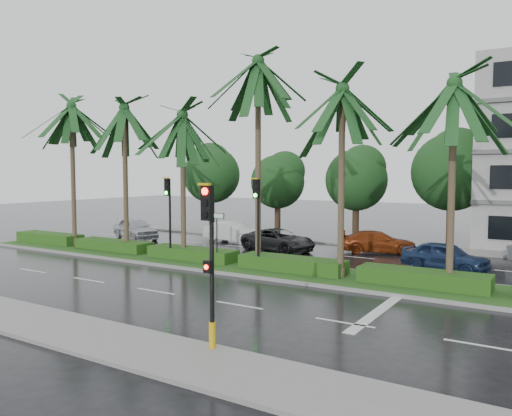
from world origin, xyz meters
The scene contains 17 objects.
ground centered at (0.00, 0.00, 0.00)m, with size 120.00×120.00×0.00m, color black.
near_sidewalk centered at (0.00, -10.20, 0.06)m, with size 40.00×2.40×0.12m, color gray.
far_sidewalk centered at (0.00, 12.00, 0.06)m, with size 40.00×2.00×0.12m, color gray.
median centered at (0.00, 1.00, 0.08)m, with size 36.00×4.00×0.15m.
hedge centered at (0.00, 1.00, 0.45)m, with size 35.20×1.40×0.60m.
lane_markings centered at (3.04, -0.43, 0.01)m, with size 34.00×13.06×0.01m.
palm_row centered at (-1.25, 1.02, 7.99)m, with size 26.30×4.20×10.80m.
signal_near centered at (6.00, -9.39, 2.50)m, with size 0.34×0.45×4.36m.
signal_median_left centered at (-4.00, 0.30, 3.00)m, with size 0.34×0.42×4.36m.
signal_median_right centered at (1.50, 0.30, 3.00)m, with size 0.34×0.42×4.36m.
street_sign centered at (-1.00, 0.48, 2.12)m, with size 0.95×0.09×2.60m.
bg_trees centered at (0.56, 17.59, 4.75)m, with size 33.18×5.50×7.94m.
car_silver centered at (-12.25, 6.03, 0.77)m, with size 4.52×1.82×1.54m, color #B5B7BD.
car_white centered at (-5.50, 8.51, 0.70)m, with size 4.27×1.49×1.41m, color white.
car_darkgrey centered at (-0.91, 6.70, 0.67)m, with size 4.79×2.21×1.33m, color black.
car_red centered at (4.50, 9.17, 0.65)m, with size 4.47×1.82×1.30m, color maroon.
car_blue centered at (9.00, 5.50, 0.70)m, with size 4.13×1.66×1.41m, color navy.
Camera 1 is at (13.74, -19.65, 4.73)m, focal length 35.00 mm.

